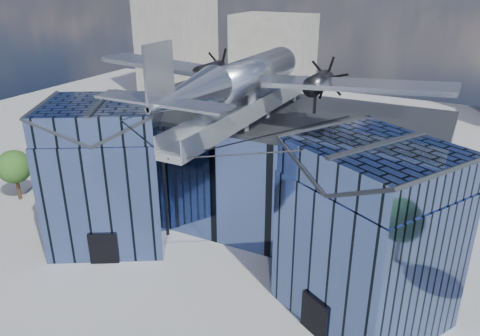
% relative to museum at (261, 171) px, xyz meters
% --- Properties ---
extents(ground_plane, '(120.00, 120.00, 0.00)m').
position_rel_museum_xyz_m(ground_plane, '(-0.00, -5.82, -5.54)').
color(ground_plane, gray).
extents(museum, '(32.88, 24.50, 17.60)m').
position_rel_museum_xyz_m(museum, '(0.00, 0.00, 0.00)').
color(museum, '#465B90').
rests_on(museum, ground).
extents(bg_towers, '(77.00, 24.50, 26.00)m').
position_rel_museum_xyz_m(bg_towers, '(1.45, 44.67, 4.47)').
color(bg_towers, slate).
rests_on(bg_towers, ground).
extents(tree_plaza_w, '(3.84, 3.84, 5.13)m').
position_rel_museum_xyz_m(tree_plaza_w, '(-23.75, -5.59, -2.07)').
color(tree_plaza_w, '#2F1F13').
rests_on(tree_plaza_w, ground).
extents(tree_side_w, '(3.74, 3.74, 4.90)m').
position_rel_museum_xyz_m(tree_side_w, '(-30.76, 5.80, -2.22)').
color(tree_side_w, '#2F1F13').
rests_on(tree_side_w, ground).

